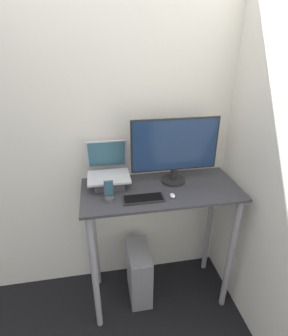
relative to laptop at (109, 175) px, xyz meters
name	(u,v)px	position (x,y,z in m)	size (l,w,h in m)	color
ground_plane	(165,319)	(0.38, -0.39, -1.19)	(12.00, 12.00, 0.00)	black
wall_back	(152,148)	(0.38, 0.23, 0.11)	(6.00, 0.05, 2.60)	silver
wall_side_right	(270,174)	(1.05, -0.39, 0.11)	(0.05, 6.00, 2.60)	silver
desk	(160,217)	(0.38, -0.13, -0.34)	(1.18, 0.53, 1.11)	#333338
laptop	(109,175)	(0.00, 0.00, 0.00)	(0.31, 0.30, 0.32)	#4C4C51
monitor	(175,150)	(0.50, -0.03, 0.18)	(0.66, 0.19, 0.50)	black
keyboard	(143,199)	(0.22, -0.25, -0.07)	(0.29, 0.12, 0.02)	black
mouse	(172,196)	(0.43, -0.26, -0.07)	(0.04, 0.06, 0.03)	white
cell_phone	(109,194)	(-0.01, -0.22, -0.03)	(0.06, 0.06, 0.16)	#4C4C51
computer_tower	(139,273)	(0.21, -0.11, -0.93)	(0.18, 0.37, 0.52)	gray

